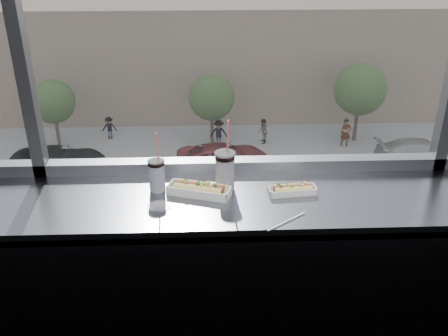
{
  "coord_description": "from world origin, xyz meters",
  "views": [
    {
      "loc": [
        -0.18,
        -0.76,
        2.24
      ],
      "look_at": [
        -0.1,
        1.23,
        1.25
      ],
      "focal_mm": 40.0,
      "sensor_mm": 36.0,
      "label": 1
    }
  ],
  "objects_px": {
    "loose_straw": "(287,221)",
    "pedestrian_c": "(263,129)",
    "tree_center": "(212,98)",
    "soda_cup_right": "(225,169)",
    "tree_left": "(53,102)",
    "hotdog_tray_right": "(292,189)",
    "soda_cup_left": "(157,173)",
    "car_far_c": "(423,149)",
    "car_far_b": "(223,153)",
    "pedestrian_a": "(109,126)",
    "wrapper": "(160,206)",
    "car_near_c": "(239,228)",
    "pedestrian_d": "(346,130)",
    "pedestrian_b": "(219,131)",
    "car_far_a": "(58,156)",
    "hotdog_tray_left": "(199,189)",
    "tree_right": "(360,90)",
    "car_near_d": "(397,224)",
    "car_near_b": "(36,236)"
  },
  "relations": [
    {
      "from": "loose_straw",
      "to": "pedestrian_c",
      "type": "height_order",
      "value": "loose_straw"
    },
    {
      "from": "pedestrian_c",
      "to": "tree_center",
      "type": "height_order",
      "value": "tree_center"
    },
    {
      "from": "soda_cup_right",
      "to": "tree_left",
      "type": "xyz_separation_m",
      "value": [
        -9.69,
        28.19,
        -9.22
      ]
    },
    {
      "from": "hotdog_tray_right",
      "to": "soda_cup_left",
      "type": "distance_m",
      "value": 0.63
    },
    {
      "from": "soda_cup_left",
      "to": "car_far_c",
      "type": "distance_m",
      "value": 29.61
    },
    {
      "from": "hotdog_tray_right",
      "to": "car_far_b",
      "type": "distance_m",
      "value": 26.66
    },
    {
      "from": "pedestrian_a",
      "to": "tree_left",
      "type": "bearing_deg",
      "value": -163.94
    },
    {
      "from": "wrapper",
      "to": "car_near_c",
      "type": "distance_m",
      "value": 19.75
    },
    {
      "from": "wrapper",
      "to": "pedestrian_d",
      "type": "relative_size",
      "value": 0.05
    },
    {
      "from": "car_far_c",
      "to": "pedestrian_a",
      "type": "distance_m",
      "value": 19.82
    },
    {
      "from": "car_near_c",
      "to": "pedestrian_b",
      "type": "distance_m",
      "value": 11.3
    },
    {
      "from": "car_near_c",
      "to": "pedestrian_b",
      "type": "height_order",
      "value": "car_near_c"
    },
    {
      "from": "hotdog_tray_right",
      "to": "wrapper",
      "type": "height_order",
      "value": "hotdog_tray_right"
    },
    {
      "from": "soda_cup_left",
      "to": "car_far_a",
      "type": "height_order",
      "value": "soda_cup_left"
    },
    {
      "from": "car_far_c",
      "to": "pedestrian_c",
      "type": "height_order",
      "value": "car_far_c"
    },
    {
      "from": "hotdog_tray_left",
      "to": "tree_left",
      "type": "height_order",
      "value": "hotdog_tray_left"
    },
    {
      "from": "pedestrian_a",
      "to": "tree_right",
      "type": "xyz_separation_m",
      "value": [
        16.29,
        -0.91,
        2.58
      ]
    },
    {
      "from": "soda_cup_right",
      "to": "car_far_b",
      "type": "xyz_separation_m",
      "value": [
        0.9,
        24.19,
        -11.14
      ]
    },
    {
      "from": "tree_center",
      "to": "car_far_a",
      "type": "bearing_deg",
      "value": -155.91
    },
    {
      "from": "soda_cup_right",
      "to": "tree_right",
      "type": "xyz_separation_m",
      "value": [
        9.77,
        28.19,
        -8.67
      ]
    },
    {
      "from": "tree_right",
      "to": "car_far_b",
      "type": "bearing_deg",
      "value": -155.74
    },
    {
      "from": "soda_cup_left",
      "to": "hotdog_tray_right",
      "type": "bearing_deg",
      "value": -5.56
    },
    {
      "from": "pedestrian_a",
      "to": "hotdog_tray_left",
      "type": "bearing_deg",
      "value": -77.62
    },
    {
      "from": "hotdog_tray_left",
      "to": "wrapper",
      "type": "height_order",
      "value": "hotdog_tray_left"
    },
    {
      "from": "car_far_b",
      "to": "car_far_c",
      "type": "bearing_deg",
      "value": -95.24
    },
    {
      "from": "car_near_d",
      "to": "pedestrian_b",
      "type": "bearing_deg",
      "value": 34.38
    },
    {
      "from": "car_far_b",
      "to": "wrapper",
      "type": "bearing_deg",
      "value": 171.96
    },
    {
      "from": "hotdog_tray_right",
      "to": "tree_center",
      "type": "relative_size",
      "value": 0.05
    },
    {
      "from": "car_near_b",
      "to": "tree_center",
      "type": "xyz_separation_m",
      "value": [
        7.8,
        12.0,
        2.11
      ]
    },
    {
      "from": "car_far_b",
      "to": "car_near_b",
      "type": "bearing_deg",
      "value": 128.38
    },
    {
      "from": "car_near_d",
      "to": "pedestrian_c",
      "type": "distance_m",
      "value": 12.65
    },
    {
      "from": "car_near_b",
      "to": "car_near_d",
      "type": "xyz_separation_m",
      "value": [
        15.78,
        0.0,
        0.17
      ]
    },
    {
      "from": "tree_center",
      "to": "hotdog_tray_left",
      "type": "bearing_deg",
      "value": -90.86
    },
    {
      "from": "car_near_b",
      "to": "pedestrian_c",
      "type": "xyz_separation_m",
      "value": [
        11.12,
        11.76,
        0.02
      ]
    },
    {
      "from": "soda_cup_right",
      "to": "car_near_d",
      "type": "height_order",
      "value": "soda_cup_right"
    },
    {
      "from": "hotdog_tray_right",
      "to": "car_near_b",
      "type": "distance_m",
      "value": 21.18
    },
    {
      "from": "wrapper",
      "to": "hotdog_tray_left",
      "type": "bearing_deg",
      "value": 34.77
    },
    {
      "from": "hotdog_tray_right",
      "to": "pedestrian_d",
      "type": "relative_size",
      "value": 0.1
    },
    {
      "from": "car_far_a",
      "to": "car_far_b",
      "type": "distance_m",
      "value": 9.54
    },
    {
      "from": "soda_cup_left",
      "to": "wrapper",
      "type": "relative_size",
      "value": 2.69
    },
    {
      "from": "hotdog_tray_left",
      "to": "car_far_b",
      "type": "xyz_separation_m",
      "value": [
        1.02,
        24.24,
        -11.07
      ]
    },
    {
      "from": "tree_center",
      "to": "soda_cup_right",
      "type": "bearing_deg",
      "value": -90.62
    },
    {
      "from": "tree_left",
      "to": "tree_center",
      "type": "relative_size",
      "value": 0.96
    },
    {
      "from": "soda_cup_left",
      "to": "wrapper",
      "type": "height_order",
      "value": "soda_cup_left"
    },
    {
      "from": "hotdog_tray_right",
      "to": "car_near_b",
      "type": "height_order",
      "value": "hotdog_tray_right"
    },
    {
      "from": "hotdog_tray_right",
      "to": "car_far_c",
      "type": "xyz_separation_m",
      "value": [
        12.37,
        24.25,
        -11.0
      ]
    },
    {
      "from": "hotdog_tray_right",
      "to": "car_far_b",
      "type": "relative_size",
      "value": 0.04
    },
    {
      "from": "car_far_a",
      "to": "tree_left",
      "type": "bearing_deg",
      "value": 14.38
    },
    {
      "from": "loose_straw",
      "to": "car_far_c",
      "type": "relative_size",
      "value": 0.03
    },
    {
      "from": "soda_cup_left",
      "to": "tree_right",
      "type": "distance_m",
      "value": 31.17
    }
  ]
}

